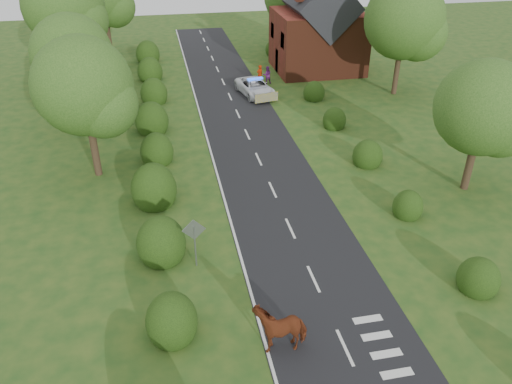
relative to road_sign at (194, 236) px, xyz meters
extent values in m
plane|color=#214A19|center=(5.00, -2.00, -1.65)|extent=(120.00, 120.00, 0.00)
cube|color=black|center=(5.00, 13.00, -1.64)|extent=(6.00, 70.00, 0.02)
cube|color=white|center=(5.00, -6.00, -1.63)|extent=(0.12, 1.80, 0.01)
cube|color=white|center=(5.00, -2.00, -1.63)|extent=(0.12, 1.80, 0.01)
cube|color=white|center=(5.00, 2.00, -1.63)|extent=(0.12, 1.80, 0.01)
cube|color=white|center=(5.00, 6.00, -1.63)|extent=(0.12, 1.80, 0.01)
cube|color=white|center=(5.00, 10.00, -1.63)|extent=(0.12, 1.80, 0.01)
cube|color=white|center=(5.00, 14.00, -1.63)|extent=(0.12, 1.80, 0.01)
cube|color=white|center=(5.00, 18.00, -1.63)|extent=(0.12, 1.80, 0.01)
cube|color=white|center=(5.00, 22.00, -1.63)|extent=(0.12, 1.80, 0.01)
cube|color=white|center=(5.00, 26.00, -1.63)|extent=(0.12, 1.80, 0.01)
cube|color=white|center=(5.00, 30.00, -1.63)|extent=(0.12, 1.80, 0.01)
cube|color=white|center=(5.00, 34.00, -1.63)|extent=(0.12, 1.80, 0.01)
cube|color=white|center=(5.00, 38.00, -1.63)|extent=(0.12, 1.80, 0.01)
cube|color=white|center=(5.00, 42.00, -1.63)|extent=(0.12, 1.80, 0.01)
cube|color=white|center=(5.00, 46.00, -1.63)|extent=(0.12, 1.80, 0.01)
cube|color=white|center=(2.10, 13.00, -1.63)|extent=(0.12, 70.00, 0.01)
cube|color=white|center=(6.40, -7.50, -1.63)|extent=(1.20, 0.35, 0.01)
cube|color=white|center=(6.40, -6.60, -1.63)|extent=(1.20, 0.35, 0.01)
cube|color=white|center=(6.40, -5.70, -1.63)|extent=(1.20, 0.35, 0.01)
cube|color=white|center=(6.40, -4.80, -1.63)|extent=(1.20, 0.35, 0.01)
ellipsoid|color=black|center=(-1.30, -4.00, -0.99)|extent=(2.00, 2.10, 2.40)
ellipsoid|color=black|center=(-1.50, 1.00, -0.91)|extent=(2.30, 2.41, 2.70)
ellipsoid|color=black|center=(-1.70, 6.00, -0.83)|extent=(2.50, 2.62, 3.00)
ellipsoid|color=black|center=(-1.40, 11.00, -0.97)|extent=(2.10, 2.20, 2.50)
ellipsoid|color=black|center=(-1.60, 16.00, -0.88)|extent=(2.40, 2.52, 2.80)
ellipsoid|color=black|center=(-1.30, 22.00, -0.94)|extent=(2.20, 2.31, 2.60)
ellipsoid|color=black|center=(-1.50, 28.00, -0.91)|extent=(2.30, 2.41, 2.70)
ellipsoid|color=black|center=(-1.60, 34.00, -0.88)|extent=(2.40, 2.52, 2.80)
ellipsoid|color=black|center=(11.70, -4.00, -1.10)|extent=(1.80, 1.89, 2.00)
ellipsoid|color=black|center=(11.40, 2.00, -1.13)|extent=(1.60, 1.68, 1.90)
ellipsoid|color=black|center=(11.60, 8.00, -1.08)|extent=(1.90, 2.00, 2.10)
ellipsoid|color=black|center=(11.50, 14.00, -1.10)|extent=(1.70, 1.78, 2.00)
ellipsoid|color=black|center=(11.80, 20.00, -1.10)|extent=(1.80, 1.89, 2.00)
ellipsoid|color=black|center=(11.60, 34.00, -1.10)|extent=(1.70, 1.78, 2.00)
cylinder|color=#332316|center=(-5.00, 10.00, 0.33)|extent=(0.44, 0.44, 3.96)
sphere|color=#224717|center=(-5.00, 10.00, 3.93)|extent=(5.60, 5.60, 5.60)
sphere|color=#57812C|center=(-4.02, 9.44, 3.03)|extent=(3.92, 3.92, 3.92)
cylinder|color=#332316|center=(-6.50, 18.00, 0.22)|extent=(0.44, 0.44, 3.74)
sphere|color=#224717|center=(-6.50, 18.00, 3.62)|extent=(5.60, 5.60, 5.60)
sphere|color=#57812C|center=(-5.52, 17.44, 2.77)|extent=(3.92, 3.92, 3.92)
cylinder|color=#332316|center=(-8.00, 28.00, 0.77)|extent=(0.44, 0.44, 4.84)
sphere|color=#224717|center=(-8.00, 28.00, 5.17)|extent=(6.80, 6.80, 6.80)
sphere|color=#57812C|center=(-6.81, 27.32, 4.07)|extent=(4.76, 4.76, 4.76)
cylinder|color=#332316|center=(-5.50, 38.00, 0.44)|extent=(0.44, 0.44, 4.18)
sphere|color=#57812C|center=(-4.45, 37.40, 3.29)|extent=(4.20, 4.20, 4.20)
cylinder|color=#332316|center=(16.00, 4.00, 0.11)|extent=(0.44, 0.44, 3.52)
sphere|color=#224717|center=(16.00, 4.00, 3.31)|extent=(5.20, 5.20, 5.20)
sphere|color=#57812C|center=(16.91, 3.48, 2.51)|extent=(3.64, 3.64, 3.64)
cylinder|color=#332316|center=(19.00, 20.00, 0.55)|extent=(0.44, 0.44, 4.40)
sphere|color=#224717|center=(19.00, 20.00, 4.55)|extent=(6.40, 6.40, 6.40)
sphere|color=#57812C|center=(20.12, 19.36, 3.55)|extent=(4.48, 4.48, 4.48)
cylinder|color=#332316|center=(14.00, 36.00, 0.33)|extent=(0.44, 0.44, 3.96)
sphere|color=#57812C|center=(15.05, 35.40, 3.03)|extent=(4.20, 4.20, 4.20)
cylinder|color=gray|center=(0.00, 0.00, -0.55)|extent=(0.08, 0.08, 2.20)
cube|color=gray|center=(0.00, 0.00, 0.35)|extent=(1.06, 0.04, 1.06)
cube|color=maroon|center=(14.50, 28.00, 1.10)|extent=(8.00, 7.00, 5.50)
cube|color=black|center=(14.50, 28.00, 4.55)|extent=(5.94, 7.40, 5.94)
imported|color=#592E0C|center=(2.65, -5.27, -0.85)|extent=(2.33, 1.32, 1.61)
imported|color=white|center=(7.18, 21.98, -0.97)|extent=(3.11, 5.21, 1.36)
cube|color=yellow|center=(7.64, 19.55, -1.04)|extent=(2.00, 0.43, 0.75)
cube|color=blue|center=(7.18, 21.98, -0.22)|extent=(1.38, 0.52, 0.14)
imported|color=#9C1E05|center=(8.21, 24.99, -0.82)|extent=(0.72, 0.62, 1.67)
imported|color=#57195E|center=(8.86, 24.82, -0.86)|extent=(0.78, 0.61, 1.59)
camera|label=1|loc=(-0.90, -18.23, 12.97)|focal=35.00mm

